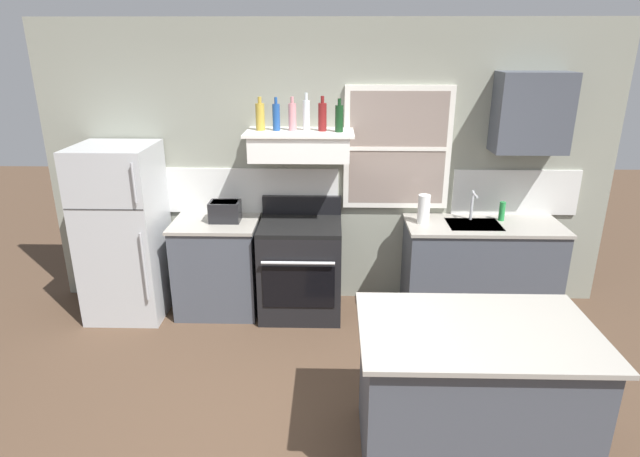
{
  "coord_description": "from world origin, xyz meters",
  "views": [
    {
      "loc": [
        0.05,
        -2.72,
        2.51
      ],
      "look_at": [
        -0.05,
        1.2,
        1.1
      ],
      "focal_mm": 29.61,
      "sensor_mm": 36.0,
      "label": 1
    }
  ],
  "objects": [
    {
      "name": "counter_left_of_stove",
      "position": [
        -1.05,
        1.9,
        0.46
      ],
      "size": [
        0.79,
        0.63,
        0.91
      ],
      "color": "#474C56",
      "rests_on": "ground_plane"
    },
    {
      "name": "bottle_dark_green_wine",
      "position": [
        0.1,
        1.92,
        1.87
      ],
      "size": [
        0.07,
        0.07,
        0.29
      ],
      "color": "#143819",
      "rests_on": "range_hood_shelf"
    },
    {
      "name": "counter_right_with_sink",
      "position": [
        1.45,
        1.9,
        0.46
      ],
      "size": [
        1.43,
        0.63,
        0.91
      ],
      "color": "#474C56",
      "rests_on": "ground_plane"
    },
    {
      "name": "back_wall",
      "position": [
        0.03,
        2.23,
        1.35
      ],
      "size": [
        5.4,
        0.11,
        2.7
      ],
      "color": "gray",
      "rests_on": "ground_plane"
    },
    {
      "name": "kitchen_island",
      "position": [
        0.91,
        0.02,
        0.46
      ],
      "size": [
        1.4,
        0.9,
        0.91
      ],
      "color": "#474C56",
      "rests_on": "ground_plane"
    },
    {
      "name": "bottle_blue_liqueur",
      "position": [
        -0.46,
        1.98,
        1.87
      ],
      "size": [
        0.07,
        0.07,
        0.29
      ],
      "color": "#1E478C",
      "rests_on": "range_hood_shelf"
    },
    {
      "name": "ground_plane",
      "position": [
        0.0,
        0.0,
        0.0
      ],
      "size": [
        16.0,
        16.0,
        0.0
      ],
      "primitive_type": "plane",
      "color": "#4C3828"
    },
    {
      "name": "bottle_clear_tall",
      "position": [
        -0.19,
        2.0,
        1.88
      ],
      "size": [
        0.06,
        0.06,
        0.33
      ],
      "color": "silver",
      "rests_on": "range_hood_shelf"
    },
    {
      "name": "dish_soap_bottle",
      "position": [
        1.63,
        2.0,
        1.0
      ],
      "size": [
        0.06,
        0.06,
        0.18
      ],
      "primitive_type": "cylinder",
      "color": "#268C3F",
      "rests_on": "counter_right_with_sink"
    },
    {
      "name": "bottle_champagne_gold_foil",
      "position": [
        -0.6,
        1.99,
        1.87
      ],
      "size": [
        0.08,
        0.08,
        0.29
      ],
      "color": "#B29333",
      "rests_on": "range_hood_shelf"
    },
    {
      "name": "toaster",
      "position": [
        -0.95,
        1.91,
        1.01
      ],
      "size": [
        0.3,
        0.2,
        0.19
      ],
      "color": "black",
      "rests_on": "counter_left_of_stove"
    },
    {
      "name": "range_hood_shelf",
      "position": [
        -0.25,
        1.96,
        1.62
      ],
      "size": [
        0.96,
        0.52,
        0.24
      ],
      "color": "white"
    },
    {
      "name": "refrigerator",
      "position": [
        -1.9,
        1.84,
        0.82
      ],
      "size": [
        0.7,
        0.72,
        1.63
      ],
      "color": "#B7BABC",
      "rests_on": "ground_plane"
    },
    {
      "name": "bottle_rose_pink",
      "position": [
        -0.31,
        1.99,
        1.87
      ],
      "size": [
        0.07,
        0.07,
        0.3
      ],
      "color": "#C67F84",
      "rests_on": "range_hood_shelf"
    },
    {
      "name": "bottle_red_label_wine",
      "position": [
        -0.05,
        1.96,
        1.87
      ],
      "size": [
        0.07,
        0.07,
        0.3
      ],
      "color": "maroon",
      "rests_on": "range_hood_shelf"
    },
    {
      "name": "stove_range",
      "position": [
        -0.25,
        1.86,
        0.46
      ],
      "size": [
        0.76,
        0.69,
        1.09
      ],
      "color": "black",
      "rests_on": "ground_plane"
    },
    {
      "name": "paper_towel_roll",
      "position": [
        0.88,
        1.9,
        1.04
      ],
      "size": [
        0.11,
        0.11,
        0.27
      ],
      "primitive_type": "cylinder",
      "color": "white",
      "rests_on": "counter_right_with_sink"
    },
    {
      "name": "sink_faucet",
      "position": [
        1.35,
        2.0,
        1.08
      ],
      "size": [
        0.03,
        0.17,
        0.28
      ],
      "color": "silver",
      "rests_on": "counter_right_with_sink"
    },
    {
      "name": "upper_cabinet_right",
      "position": [
        1.8,
        2.04,
        1.9
      ],
      "size": [
        0.64,
        0.32,
        0.7
      ],
      "color": "#474C56"
    }
  ]
}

